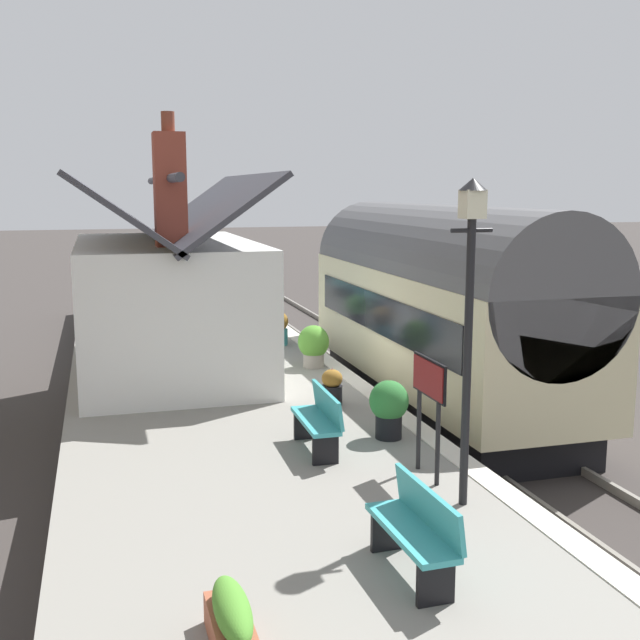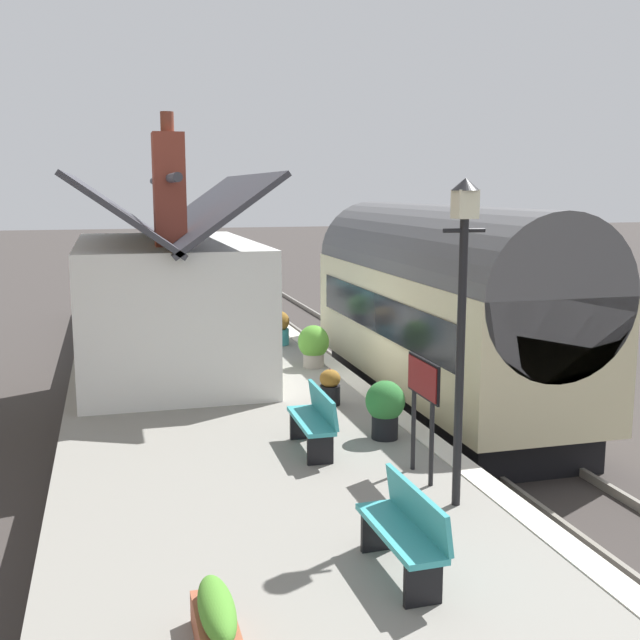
{
  "view_description": "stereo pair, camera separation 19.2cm",
  "coord_description": "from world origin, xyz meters",
  "px_view_note": "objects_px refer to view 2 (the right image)",
  "views": [
    {
      "loc": [
        -14.18,
        5.86,
        4.64
      ],
      "look_at": [
        1.06,
        1.5,
        1.95
      ],
      "focal_mm": 43.45,
      "sensor_mm": 36.0,
      "label": 1
    },
    {
      "loc": [
        -14.24,
        5.68,
        4.64
      ],
      "look_at": [
        1.06,
        1.5,
        1.95
      ],
      "focal_mm": 43.45,
      "sensor_mm": 36.0,
      "label": 2
    }
  ],
  "objects_px": {
    "bench_platform_end": "(203,301)",
    "planter_bench_left": "(330,387)",
    "planter_bench_right": "(385,406)",
    "planter_corner_building": "(171,305)",
    "lamp_post_platform": "(463,282)",
    "planter_by_door": "(261,313)",
    "bench_mid_platform": "(193,290)",
    "station_sign_board": "(423,388)",
    "station_building": "(167,299)",
    "train": "(440,307)",
    "planter_under_sign": "(278,327)",
    "planter_edge_near": "(313,345)",
    "bench_near_building": "(315,418)",
    "planter_edge_far": "(217,625)",
    "bench_by_lamp": "(405,529)"
  },
  "relations": [
    {
      "from": "bench_mid_platform",
      "to": "planter_corner_building",
      "type": "xyz_separation_m",
      "value": [
        -2.36,
        0.91,
        -0.12
      ]
    },
    {
      "from": "train",
      "to": "planter_bench_left",
      "type": "xyz_separation_m",
      "value": [
        -2.15,
        2.99,
        -0.95
      ]
    },
    {
      "from": "planter_edge_near",
      "to": "planter_by_door",
      "type": "distance_m",
      "value": 4.61
    },
    {
      "from": "train",
      "to": "planter_under_sign",
      "type": "distance_m",
      "value": 4.32
    },
    {
      "from": "planter_under_sign",
      "to": "lamp_post_platform",
      "type": "bearing_deg",
      "value": -179.99
    },
    {
      "from": "bench_mid_platform",
      "to": "planter_bench_left",
      "type": "height_order",
      "value": "bench_mid_platform"
    },
    {
      "from": "station_building",
      "to": "planter_bench_right",
      "type": "distance_m",
      "value": 6.21
    },
    {
      "from": "bench_platform_end",
      "to": "planter_edge_near",
      "type": "xyz_separation_m",
      "value": [
        -7.07,
        -1.47,
        0.0
      ]
    },
    {
      "from": "train",
      "to": "planter_edge_near",
      "type": "distance_m",
      "value": 2.75
    },
    {
      "from": "planter_edge_far",
      "to": "planter_bench_left",
      "type": "bearing_deg",
      "value": -23.04
    },
    {
      "from": "planter_bench_right",
      "to": "station_sign_board",
      "type": "relative_size",
      "value": 0.58
    },
    {
      "from": "station_building",
      "to": "planter_edge_far",
      "type": "distance_m",
      "value": 10.35
    },
    {
      "from": "bench_mid_platform",
      "to": "planter_corner_building",
      "type": "height_order",
      "value": "bench_mid_platform"
    },
    {
      "from": "bench_near_building",
      "to": "planter_edge_far",
      "type": "distance_m",
      "value": 4.97
    },
    {
      "from": "planter_edge_near",
      "to": "lamp_post_platform",
      "type": "bearing_deg",
      "value": 178.4
    },
    {
      "from": "train",
      "to": "bench_platform_end",
      "type": "xyz_separation_m",
      "value": [
        7.77,
        4.0,
        -0.79
      ]
    },
    {
      "from": "planter_by_door",
      "to": "planter_corner_building",
      "type": "xyz_separation_m",
      "value": [
        2.74,
        2.15,
        -0.1
      ]
    },
    {
      "from": "planter_corner_building",
      "to": "planter_by_door",
      "type": "bearing_deg",
      "value": -141.88
    },
    {
      "from": "bench_near_building",
      "to": "planter_by_door",
      "type": "relative_size",
      "value": 1.67
    },
    {
      "from": "bench_near_building",
      "to": "planter_corner_building",
      "type": "bearing_deg",
      "value": 4.82
    },
    {
      "from": "station_building",
      "to": "planter_corner_building",
      "type": "bearing_deg",
      "value": -4.74
    },
    {
      "from": "train",
      "to": "planter_corner_building",
      "type": "distance_m",
      "value": 9.47
    },
    {
      "from": "planter_corner_building",
      "to": "planter_bench_right",
      "type": "bearing_deg",
      "value": -169.75
    },
    {
      "from": "bench_near_building",
      "to": "planter_edge_near",
      "type": "height_order",
      "value": "planter_edge_near"
    },
    {
      "from": "bench_by_lamp",
      "to": "planter_bench_left",
      "type": "distance_m",
      "value": 6.04
    },
    {
      "from": "train",
      "to": "station_sign_board",
      "type": "height_order",
      "value": "train"
    },
    {
      "from": "station_building",
      "to": "bench_by_lamp",
      "type": "distance_m",
      "value": 9.63
    },
    {
      "from": "lamp_post_platform",
      "to": "station_sign_board",
      "type": "distance_m",
      "value": 1.74
    },
    {
      "from": "bench_mid_platform",
      "to": "station_sign_board",
      "type": "relative_size",
      "value": 0.89
    },
    {
      "from": "station_sign_board",
      "to": "planter_by_door",
      "type": "bearing_deg",
      "value": -0.15
    },
    {
      "from": "planter_by_door",
      "to": "lamp_post_platform",
      "type": "bearing_deg",
      "value": -179.9
    },
    {
      "from": "planter_bench_right",
      "to": "planter_corner_building",
      "type": "bearing_deg",
      "value": 10.25
    },
    {
      "from": "planter_edge_near",
      "to": "planter_bench_left",
      "type": "height_order",
      "value": "planter_edge_near"
    },
    {
      "from": "train",
      "to": "lamp_post_platform",
      "type": "distance_m",
      "value": 7.35
    },
    {
      "from": "bench_by_lamp",
      "to": "planter_by_door",
      "type": "xyz_separation_m",
      "value": [
        13.42,
        -1.19,
        -0.02
      ]
    },
    {
      "from": "station_building",
      "to": "planter_corner_building",
      "type": "relative_size",
      "value": 9.79
    },
    {
      "from": "planter_edge_near",
      "to": "planter_by_door",
      "type": "relative_size",
      "value": 1.06
    },
    {
      "from": "station_building",
      "to": "planter_corner_building",
      "type": "height_order",
      "value": "station_building"
    },
    {
      "from": "bench_platform_end",
      "to": "planter_bench_left",
      "type": "height_order",
      "value": "bench_platform_end"
    },
    {
      "from": "planter_corner_building",
      "to": "lamp_post_platform",
      "type": "xyz_separation_m",
      "value": [
        -14.73,
        -2.17,
        2.29
      ]
    },
    {
      "from": "planter_by_door",
      "to": "bench_mid_platform",
      "type": "bearing_deg",
      "value": 13.65
    },
    {
      "from": "train",
      "to": "station_building",
      "type": "distance_m",
      "value": 5.63
    },
    {
      "from": "planter_under_sign",
      "to": "planter_bench_left",
      "type": "xyz_separation_m",
      "value": [
        -5.38,
        0.25,
        -0.1
      ]
    },
    {
      "from": "station_building",
      "to": "station_sign_board",
      "type": "relative_size",
      "value": 4.3
    },
    {
      "from": "bench_near_building",
      "to": "bench_by_lamp",
      "type": "height_order",
      "value": "same"
    },
    {
      "from": "bench_near_building",
      "to": "bench_by_lamp",
      "type": "xyz_separation_m",
      "value": [
        -3.72,
        0.09,
        0.0
      ]
    },
    {
      "from": "bench_platform_end",
      "to": "planter_by_door",
      "type": "relative_size",
      "value": 1.67
    },
    {
      "from": "train",
      "to": "lamp_post_platform",
      "type": "xyz_separation_m",
      "value": [
        -6.68,
        2.74,
        1.38
      ]
    },
    {
      "from": "bench_platform_end",
      "to": "lamp_post_platform",
      "type": "distance_m",
      "value": 14.67
    },
    {
      "from": "bench_platform_end",
      "to": "train",
      "type": "bearing_deg",
      "value": -152.76
    }
  ]
}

